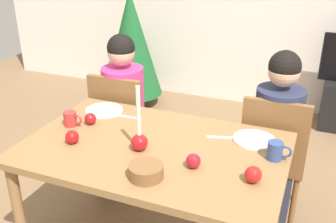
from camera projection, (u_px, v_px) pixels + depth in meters
name	position (u px, v px, depth m)	size (l,w,h in m)	color
dining_table	(154.00, 159.00, 2.14)	(1.40, 0.90, 0.75)	olive
chair_left	(123.00, 123.00, 2.90)	(0.40, 0.40, 0.90)	brown
chair_right	(273.00, 152.00, 2.52)	(0.40, 0.40, 0.90)	brown
person_left_child	(124.00, 115.00, 2.90)	(0.30, 0.30, 1.17)	#33384C
person_right_child	(275.00, 142.00, 2.52)	(0.30, 0.30, 1.17)	#33384C
christmas_tree	(131.00, 43.00, 4.25)	(0.65, 0.65, 1.36)	brown
candle_centerpiece	(139.00, 138.00, 2.04)	(0.09, 0.09, 0.36)	red
plate_left	(104.00, 110.00, 2.52)	(0.24, 0.24, 0.01)	silver
plate_right	(254.00, 140.00, 2.16)	(0.23, 0.23, 0.01)	white
mug_left	(71.00, 119.00, 2.31)	(0.12, 0.08, 0.09)	#B72D2D
mug_right	(276.00, 151.00, 1.96)	(0.12, 0.08, 0.09)	#33477F
fork_left	(126.00, 117.00, 2.44)	(0.18, 0.01, 0.01)	silver
fork_right	(223.00, 137.00, 2.19)	(0.18, 0.01, 0.01)	silver
bowl_walnuts	(146.00, 171.00, 1.82)	(0.17, 0.17, 0.06)	brown
apple_near_candle	(193.00, 161.00, 1.90)	(0.07, 0.07, 0.07)	#AD1622
apple_by_left_plate	(72.00, 137.00, 2.12)	(0.07, 0.07, 0.07)	red
apple_by_right_mug	(253.00, 175.00, 1.78)	(0.08, 0.08, 0.08)	red
apple_far_edge	(90.00, 119.00, 2.34)	(0.07, 0.07, 0.07)	#AB1419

